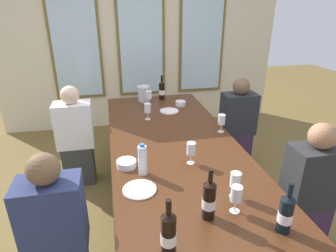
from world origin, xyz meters
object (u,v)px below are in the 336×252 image
at_px(white_plate_0, 140,189).
at_px(water_bottle, 143,160).
at_px(white_plate_1, 169,111).
at_px(seated_person_1, 237,127).
at_px(wine_bottle_0, 209,200).
at_px(dining_table, 174,148).
at_px(seated_person_3, 309,194).
at_px(wine_bottle_1, 162,90).
at_px(wine_glass_0, 147,109).
at_px(wine_bottle_3, 286,213).
at_px(wine_glass_2, 191,150).
at_px(seated_person_0, 76,139).
at_px(wine_glass_1, 222,120).
at_px(wine_glass_5, 235,181).
at_px(tasting_bowl_0, 126,164).
at_px(wine_bottle_2, 169,234).
at_px(metal_pitcher, 144,94).
at_px(wine_glass_4, 149,95).
at_px(wine_glass_3, 236,195).
at_px(tasting_bowl_1, 181,103).

xyz_separation_m(white_plate_0, water_bottle, (0.05, 0.19, 0.11)).
distance_m(white_plate_1, seated_person_1, 0.83).
bearing_deg(wine_bottle_0, seated_person_1, 60.23).
xyz_separation_m(dining_table, white_plate_0, (-0.37, -0.64, 0.06)).
relative_size(white_plate_1, seated_person_3, 0.19).
distance_m(wine_bottle_1, water_bottle, 1.73).
bearing_deg(wine_bottle_1, white_plate_1, -90.12).
bearing_deg(wine_glass_0, wine_bottle_3, -74.13).
height_order(wine_glass_2, seated_person_0, seated_person_0).
bearing_deg(wine_glass_1, wine_bottle_1, 108.45).
xyz_separation_m(white_plate_1, seated_person_3, (0.79, -1.42, -0.22)).
bearing_deg(wine_glass_5, wine_bottle_3, -67.15).
distance_m(tasting_bowl_0, seated_person_0, 1.16).
distance_m(wine_glass_5, seated_person_0, 1.93).
distance_m(wine_glass_1, seated_person_1, 0.76).
relative_size(wine_bottle_3, wine_glass_0, 1.74).
bearing_deg(wine_bottle_2, seated_person_0, 108.17).
height_order(metal_pitcher, wine_bottle_3, wine_bottle_3).
relative_size(white_plate_0, seated_person_0, 0.20).
bearing_deg(white_plate_1, dining_table, -99.02).
bearing_deg(white_plate_1, wine_glass_5, -86.95).
bearing_deg(wine_bottle_1, seated_person_3, -67.04).
bearing_deg(water_bottle, tasting_bowl_0, 131.46).
xyz_separation_m(wine_bottle_2, wine_glass_0, (0.15, 1.77, -0.01)).
distance_m(tasting_bowl_0, wine_glass_4, 1.40).
height_order(water_bottle, seated_person_1, seated_person_1).
bearing_deg(wine_glass_2, tasting_bowl_0, 174.15).
bearing_deg(dining_table, white_plate_0, -120.23).
distance_m(wine_glass_5, seated_person_3, 0.80).
bearing_deg(seated_person_1, wine_bottle_2, -123.25).
height_order(wine_glass_3, wine_glass_4, same).
bearing_deg(tasting_bowl_1, wine_bottle_3, -88.63).
bearing_deg(seated_person_0, wine_glass_1, -22.42).
relative_size(wine_bottle_0, wine_bottle_3, 1.06).
relative_size(wine_bottle_1, tasting_bowl_0, 2.03).
xyz_separation_m(dining_table, wine_glass_5, (0.21, -0.83, 0.17)).
distance_m(wine_bottle_2, tasting_bowl_0, 0.88).
relative_size(tasting_bowl_0, wine_glass_1, 0.86).
height_order(dining_table, wine_bottle_0, wine_bottle_0).
height_order(wine_bottle_3, water_bottle, wine_bottle_3).
bearing_deg(wine_bottle_0, wine_glass_5, 33.52).
xyz_separation_m(wine_glass_5, seated_person_1, (0.71, 1.48, -0.33)).
bearing_deg(dining_table, wine_glass_2, -82.68).
bearing_deg(wine_glass_1, wine_glass_2, -131.27).
distance_m(wine_glass_1, wine_glass_4, 1.06).
bearing_deg(seated_person_1, wine_glass_0, -175.82).
bearing_deg(wine_glass_4, wine_bottle_1, 45.13).
distance_m(wine_bottle_3, wine_glass_2, 0.84).
bearing_deg(tasting_bowl_1, wine_bottle_1, 121.13).
relative_size(dining_table, wine_glass_2, 15.61).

